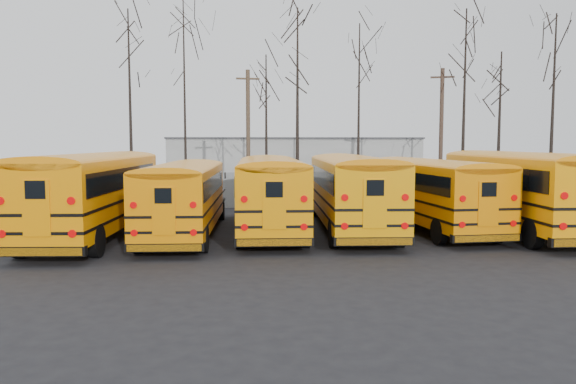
{
  "coord_description": "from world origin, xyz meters",
  "views": [
    {
      "loc": [
        -2.7,
        -19.52,
        3.67
      ],
      "look_at": [
        -0.77,
        3.84,
        1.6
      ],
      "focal_mm": 35.0,
      "sensor_mm": 36.0,
      "label": 1
    }
  ],
  "objects": [
    {
      "name": "tree_2",
      "position": [
        -6.13,
        15.38,
        6.27
      ],
      "size": [
        0.26,
        0.26,
        12.54
      ],
      "primitive_type": "cone",
      "color": "black",
      "rests_on": "ground"
    },
    {
      "name": "tree_7",
      "position": [
        14.84,
        17.62,
        4.9
      ],
      "size": [
        0.26,
        0.26,
        9.79
      ],
      "primitive_type": "cone",
      "color": "black",
      "rests_on": "ground"
    },
    {
      "name": "distant_building",
      "position": [
        2.0,
        32.0,
        2.0
      ],
      "size": [
        22.0,
        8.0,
        4.0
      ],
      "primitive_type": "cube",
      "color": "#B5B5B0",
      "rests_on": "ground"
    },
    {
      "name": "bus_b",
      "position": [
        -4.93,
        2.49,
        1.73
      ],
      "size": [
        2.81,
        10.64,
        2.96
      ],
      "rotation": [
        0.0,
        0.0,
        -0.04
      ],
      "color": "black",
      "rests_on": "ground"
    },
    {
      "name": "tree_3",
      "position": [
        -1.11,
        16.53,
        4.61
      ],
      "size": [
        0.26,
        0.26,
        9.22
      ],
      "primitive_type": "cone",
      "color": "black",
      "rests_on": "ground"
    },
    {
      "name": "bus_d",
      "position": [
        1.81,
        3.22,
        1.87
      ],
      "size": [
        3.14,
        11.54,
        3.2
      ],
      "rotation": [
        0.0,
        0.0,
        -0.04
      ],
      "color": "black",
      "rests_on": "ground"
    },
    {
      "name": "tree_4",
      "position": [
        0.82,
        15.85,
        6.0
      ],
      "size": [
        0.26,
        0.26,
        12.0
      ],
      "primitive_type": "cone",
      "color": "black",
      "rests_on": "ground"
    },
    {
      "name": "bus_f",
      "position": [
        8.58,
        2.58,
        1.96
      ],
      "size": [
        3.01,
        12.03,
        3.35
      ],
      "rotation": [
        0.0,
        0.0,
        -0.02
      ],
      "color": "black",
      "rests_on": "ground"
    },
    {
      "name": "tree_1",
      "position": [
        -9.88,
        17.87,
        6.1
      ],
      "size": [
        0.26,
        0.26,
        12.2
      ],
      "primitive_type": "cone",
      "color": "black",
      "rests_on": "ground"
    },
    {
      "name": "bus_e",
      "position": [
        5.19,
        3.39,
        1.77
      ],
      "size": [
        3.33,
        10.98,
        3.03
      ],
      "rotation": [
        0.0,
        0.0,
        0.08
      ],
      "color": "black",
      "rests_on": "ground"
    },
    {
      "name": "utility_pole_right",
      "position": [
        10.13,
        15.84,
        4.31
      ],
      "size": [
        1.46,
        0.55,
        8.4
      ],
      "rotation": [
        0.0,
        0.0,
        -0.3
      ],
      "color": "#453227",
      "rests_on": "ground"
    },
    {
      "name": "utility_pole_left",
      "position": [
        -2.29,
        15.08,
        4.15
      ],
      "size": [
        1.44,
        0.27,
        8.07
      ],
      "rotation": [
        0.0,
        0.0,
        0.11
      ],
      "color": "#4D3B2B",
      "rests_on": "ground"
    },
    {
      "name": "ground",
      "position": [
        0.0,
        0.0,
        0.0
      ],
      "size": [
        120.0,
        120.0,
        0.0
      ],
      "primitive_type": "plane",
      "color": "black",
      "rests_on": "ground"
    },
    {
      "name": "fence",
      "position": [
        0.0,
        12.0,
        1.0
      ],
      "size": [
        40.0,
        0.04,
        2.0
      ],
      "primitive_type": "cube",
      "color": "gray",
      "rests_on": "ground"
    },
    {
      "name": "tree_5",
      "position": [
        4.89,
        16.6,
        5.64
      ],
      "size": [
        0.26,
        0.26,
        11.27
      ],
      "primitive_type": "cone",
      "color": "black",
      "rests_on": "ground"
    },
    {
      "name": "tree_8",
      "position": [
        17.68,
        16.01,
        6.0
      ],
      "size": [
        0.26,
        0.26,
        12.0
      ],
      "primitive_type": "cone",
      "color": "black",
      "rests_on": "ground"
    },
    {
      "name": "bus_a",
      "position": [
        -8.33,
        2.46,
        1.95
      ],
      "size": [
        3.47,
        12.03,
        3.33
      ],
      "rotation": [
        0.0,
        0.0,
        -0.06
      ],
      "color": "black",
      "rests_on": "ground"
    },
    {
      "name": "tree_6",
      "position": [
        11.19,
        14.81,
        5.95
      ],
      "size": [
        0.26,
        0.26,
        11.9
      ],
      "primitive_type": "cone",
      "color": "black",
      "rests_on": "ground"
    },
    {
      "name": "bus_c",
      "position": [
        -1.55,
        3.29,
        1.83
      ],
      "size": [
        2.82,
        11.24,
        3.13
      ],
      "rotation": [
        0.0,
        0.0,
        -0.02
      ],
      "color": "black",
      "rests_on": "ground"
    }
  ]
}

